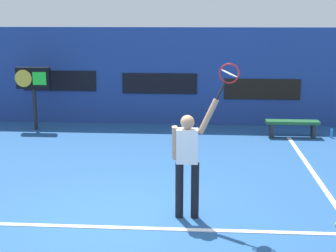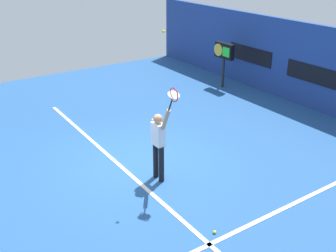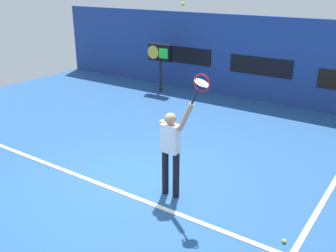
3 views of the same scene
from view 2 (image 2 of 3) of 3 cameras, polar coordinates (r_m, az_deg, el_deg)
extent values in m
plane|color=#23518C|center=(10.61, -4.57, -5.08)|extent=(18.00, 18.00, 0.00)
cube|color=navy|center=(14.59, 20.31, 7.73)|extent=(18.00, 0.20, 2.85)
cube|color=black|center=(14.55, 19.91, 6.89)|extent=(2.20, 0.03, 0.60)
cube|color=black|center=(16.40, 11.58, 9.85)|extent=(2.20, 0.03, 0.60)
cube|color=white|center=(10.43, -6.72, -5.70)|extent=(10.00, 0.10, 0.01)
cube|color=white|center=(9.43, 17.68, -10.31)|extent=(0.10, 7.00, 0.01)
cylinder|color=black|center=(9.71, -1.75, -4.84)|extent=(0.13, 0.13, 0.92)
cylinder|color=black|center=(9.53, -0.94, -5.44)|extent=(0.13, 0.13, 0.92)
cube|color=white|center=(9.29, -1.41, -1.16)|extent=(0.34, 0.20, 0.55)
sphere|color=tan|center=(9.13, -1.44, 1.03)|extent=(0.22, 0.22, 0.22)
cylinder|color=tan|center=(8.85, -0.33, 0.92)|extent=(0.32, 0.09, 0.57)
cylinder|color=tan|center=(9.47, -1.66, -0.48)|extent=(0.09, 0.23, 0.58)
cylinder|color=black|center=(8.56, 0.35, 2.99)|extent=(0.16, 0.03, 0.29)
torus|color=red|center=(8.37, 0.82, 4.45)|extent=(0.42, 0.02, 0.42)
cylinder|color=silver|center=(8.37, 0.82, 4.45)|extent=(0.24, 0.27, 0.11)
sphere|color=#CCE033|center=(8.38, -0.64, 13.26)|extent=(0.07, 0.07, 0.07)
cylinder|color=black|center=(16.26, 7.82, 7.49)|extent=(0.10, 0.10, 1.17)
cube|color=black|center=(16.04, 8.00, 10.53)|extent=(0.95, 0.18, 0.60)
cylinder|color=gold|center=(16.15, 7.14, 10.67)|extent=(0.48, 0.02, 0.48)
cube|color=#26D833|center=(15.82, 8.23, 10.33)|extent=(0.38, 0.02, 0.36)
sphere|color=#CCE033|center=(8.20, 6.62, -14.71)|extent=(0.07, 0.07, 0.07)
camera|label=1|loc=(7.73, -54.44, -0.79)|focal=52.61mm
camera|label=3|loc=(3.71, -46.79, -2.54)|focal=41.42mm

